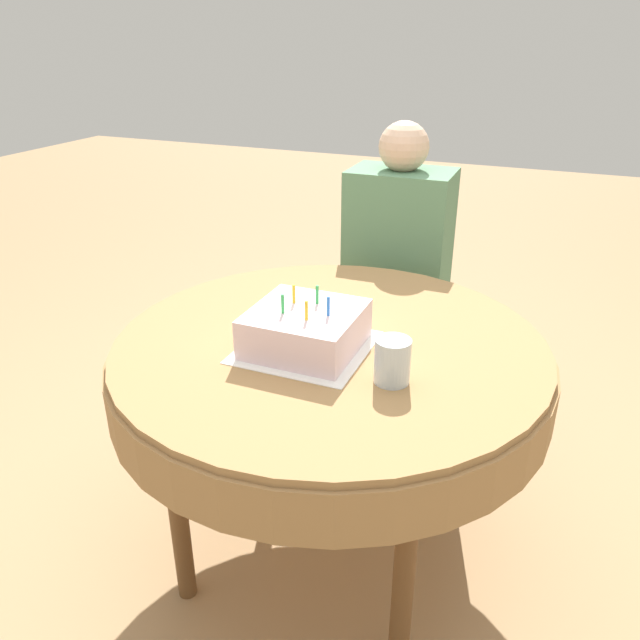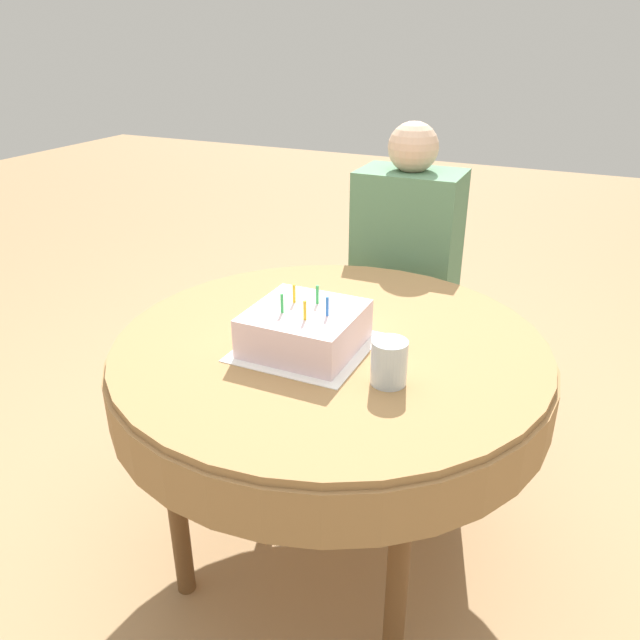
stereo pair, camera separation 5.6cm
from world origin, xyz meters
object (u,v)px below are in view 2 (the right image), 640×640
at_px(person, 405,256).
at_px(chair, 408,302).
at_px(drinking_glass, 389,362).
at_px(birthday_cake, 305,328).

bearing_deg(person, chair, 90.00).
relative_size(person, drinking_glass, 11.04).
relative_size(person, birthday_cake, 4.46).
bearing_deg(drinking_glass, chair, 104.29).
distance_m(chair, drinking_glass, 1.07).
bearing_deg(chair, drinking_glass, -76.65).
height_order(person, drinking_glass, person).
bearing_deg(chair, birthday_cake, -90.40).
relative_size(chair, birthday_cake, 3.39).
bearing_deg(person, birthday_cake, -90.44).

